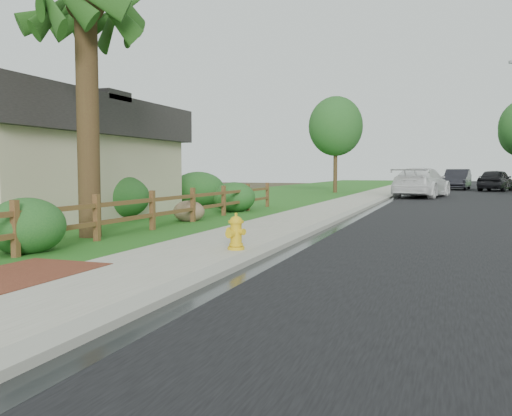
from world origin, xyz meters
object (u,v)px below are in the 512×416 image
at_px(fire_hydrant, 236,233).
at_px(white_suv, 422,183).
at_px(ranch_fence, 174,206).
at_px(dark_car_mid, 496,180).
at_px(palm_tree, 85,2).

relative_size(fire_hydrant, white_suv, 0.12).
relative_size(ranch_fence, fire_hydrant, 23.89).
bearing_deg(dark_car_mid, ranch_fence, 87.62).
distance_m(fire_hydrant, white_suv, 24.13).
xyz_separation_m(palm_tree, fire_hydrant, (4.20, -1.13, -5.10)).
height_order(ranch_fence, fire_hydrant, ranch_fence).
relative_size(ranch_fence, palm_tree, 2.56).
relative_size(ranch_fence, white_suv, 2.81).
bearing_deg(dark_car_mid, palm_tree, 88.01).
xyz_separation_m(palm_tree, white_suv, (6.52, 22.89, -4.63)).
bearing_deg(palm_tree, white_suv, 74.11).
bearing_deg(ranch_fence, fire_hydrant, -49.03).
bearing_deg(white_suv, ranch_fence, 84.38).
height_order(ranch_fence, palm_tree, palm_tree).
height_order(fire_hydrant, white_suv, white_suv).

